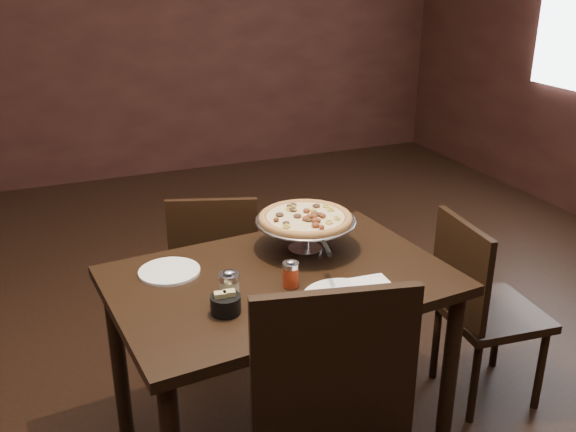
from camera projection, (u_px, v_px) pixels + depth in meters
name	position (u px, v px, depth m)	size (l,w,h in m)	color
room	(265.00, 82.00, 2.11)	(6.04, 7.04, 2.84)	black
dining_table	(281.00, 300.00, 2.31)	(1.24, 0.89, 0.74)	black
pizza_stand	(305.00, 218.00, 2.43)	(0.39, 0.39, 0.16)	#AEAEB5
parmesan_shaker	(229.00, 288.00, 2.07)	(0.07, 0.07, 0.12)	beige
pepper_flake_shaker	(291.00, 274.00, 2.18)	(0.06, 0.06, 0.10)	maroon
packet_caddy	(226.00, 304.00, 2.02)	(0.10, 0.10, 0.08)	black
napkin_stack	(373.00, 286.00, 2.19)	(0.13, 0.13, 0.01)	white
plate_left	(169.00, 271.00, 2.29)	(0.22, 0.22, 0.01)	white
plate_near	(343.00, 299.00, 2.10)	(0.27, 0.27, 0.01)	white
serving_spatula	(326.00, 249.00, 2.19)	(0.13, 0.13, 0.02)	#AEAEB5
chair_far	(216.00, 268.00, 2.95)	(0.49, 0.49, 0.83)	black
chair_side	(480.00, 304.00, 2.65)	(0.42, 0.42, 0.83)	black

